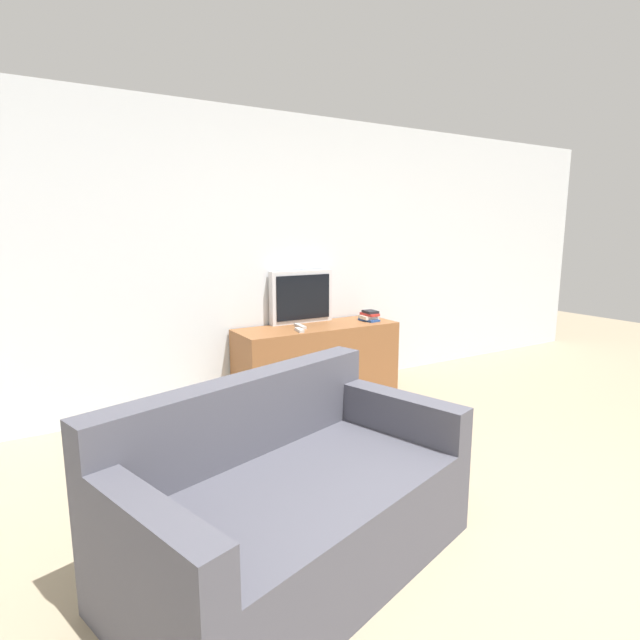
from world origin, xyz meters
The scene contains 8 objects.
ground_plane centered at (0.00, 0.00, 0.00)m, with size 14.00×14.00×0.00m, color gray.
wall_back centered at (0.00, 3.03, 1.30)m, with size 9.00×0.06×2.60m.
tv_stand centered at (0.42, 2.72, 0.34)m, with size 1.54×0.51×0.67m.
television centered at (0.37, 2.94, 0.92)m, with size 0.64×0.09×0.50m.
couch centered at (-0.93, 0.69, 0.29)m, with size 1.83×1.33×0.85m.
book_stack centered at (0.99, 2.69, 0.72)m, with size 0.16×0.21×0.10m.
remote_on_stand centered at (0.24, 2.74, 0.69)m, with size 0.07×0.20×0.02m.
remote_secondary centered at (0.15, 2.58, 0.69)m, with size 0.07×0.15×0.02m.
Camera 1 is at (-1.90, -1.21, 1.56)m, focal length 28.00 mm.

